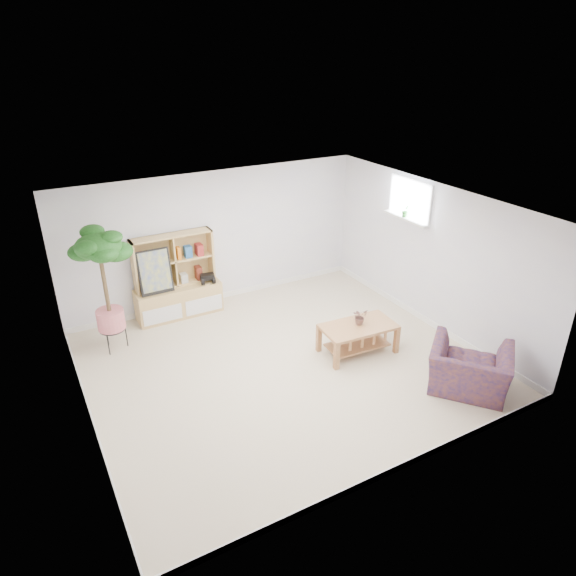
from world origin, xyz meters
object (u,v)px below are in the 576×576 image
armchair (470,366)px  coffee_table (358,339)px  floor_tree (106,292)px  storage_unit (177,277)px

armchair → coffee_table: bearing=-13.0°
floor_tree → armchair: 5.32m
coffee_table → floor_tree: (-3.27, 1.92, 0.76)m
storage_unit → floor_tree: bearing=-155.3°
floor_tree → coffee_table: bearing=-30.4°
storage_unit → armchair: 4.89m
coffee_table → armchair: (0.75, -1.53, 0.15)m
coffee_table → storage_unit: bearing=132.9°
storage_unit → floor_tree: 1.40m
armchair → floor_tree: bearing=10.3°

